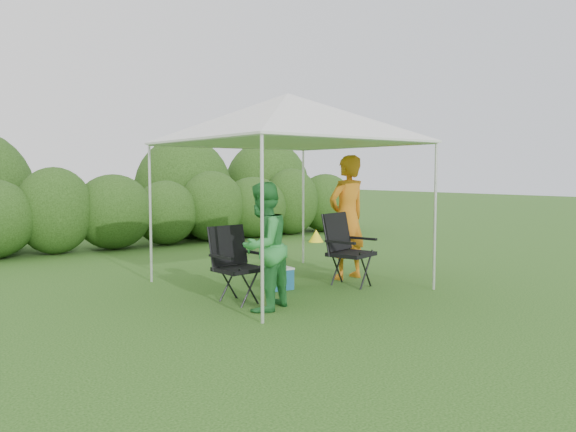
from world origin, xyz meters
TOP-DOWN VIEW (x-y plane):
  - ground at (0.00, 0.00)m, footprint 70.00×70.00m
  - hedge at (0.15, 6.00)m, footprint 12.70×1.53m
  - canopy at (0.00, 0.50)m, footprint 3.10×3.10m
  - chair_right at (0.71, 0.02)m, footprint 0.78×0.73m
  - chair_left at (-1.18, 0.10)m, footprint 0.65×0.60m
  - man at (1.09, 0.38)m, footprint 0.72×0.49m
  - woman at (-1.14, -0.50)m, footprint 0.94×0.86m
  - cooler at (-0.28, 0.35)m, footprint 0.40×0.31m
  - bottle at (-0.22, 0.31)m, footprint 0.06×0.06m
  - lawn_toy at (3.83, 4.23)m, footprint 0.61×0.51m

SIDE VIEW (x-z plane):
  - ground at x=0.00m, z-range 0.00..0.00m
  - lawn_toy at x=3.83m, z-range -0.01..0.30m
  - cooler at x=-0.28m, z-range 0.00..0.32m
  - bottle at x=-0.22m, z-range 0.32..0.54m
  - chair_left at x=-1.18m, z-range 0.07..1.05m
  - chair_right at x=0.71m, z-range 0.07..1.15m
  - woman at x=-1.14m, z-range 0.00..1.57m
  - hedge at x=0.15m, z-range -0.07..1.73m
  - man at x=1.09m, z-range 0.00..1.95m
  - canopy at x=0.00m, z-range 1.05..3.88m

